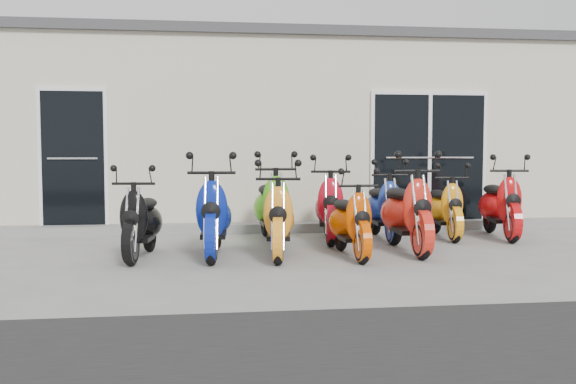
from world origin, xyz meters
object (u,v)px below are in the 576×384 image
at_px(scooter_front_orange_a, 279,208).
at_px(scooter_back_green, 272,197).
at_px(scooter_back_blue, 383,199).
at_px(scooter_front_red, 407,201).
at_px(scooter_front_blue, 214,204).
at_px(scooter_back_extra, 501,196).
at_px(scooter_front_orange_b, 350,212).
at_px(scooter_back_yellow, 445,200).
at_px(scooter_back_red, 329,198).
at_px(scooter_front_black, 141,211).

distance_m(scooter_front_orange_a, scooter_back_green, 1.24).
height_order(scooter_back_green, scooter_back_blue, scooter_back_green).
distance_m(scooter_front_red, scooter_back_blue, 1.15).
bearing_deg(scooter_front_blue, scooter_back_extra, 18.41).
relative_size(scooter_front_orange_b, scooter_back_yellow, 0.98).
bearing_deg(scooter_front_orange_a, scooter_front_blue, 177.32).
xyz_separation_m(scooter_back_green, scooter_back_yellow, (2.65, 0.12, -0.09)).
distance_m(scooter_back_green, scooter_back_red, 0.86).
relative_size(scooter_back_blue, scooter_back_yellow, 1.05).
height_order(scooter_front_red, scooter_back_yellow, scooter_front_red).
xyz_separation_m(scooter_back_yellow, scooter_back_extra, (0.85, -0.09, 0.06)).
distance_m(scooter_back_blue, scooter_back_extra, 1.82).
bearing_deg(scooter_front_orange_a, scooter_front_orange_b, -0.24).
bearing_deg(scooter_back_blue, scooter_front_blue, -153.01).
xyz_separation_m(scooter_front_black, scooter_front_orange_a, (1.70, -0.12, 0.03)).
distance_m(scooter_back_red, scooter_back_extra, 2.64).
bearing_deg(scooter_back_extra, scooter_front_blue, -156.44).
height_order(scooter_front_orange_b, scooter_back_extra, scooter_back_extra).
bearing_deg(scooter_back_green, scooter_front_red, -35.11).
height_order(scooter_front_blue, scooter_front_orange_a, scooter_front_blue).
bearing_deg(scooter_back_extra, scooter_front_red, -139.87).
relative_size(scooter_front_orange_b, scooter_back_extra, 0.89).
height_order(scooter_front_black, scooter_back_extra, scooter_back_extra).
distance_m(scooter_front_black, scooter_back_yellow, 4.55).
distance_m(scooter_front_black, scooter_front_blue, 0.90).
xyz_separation_m(scooter_front_orange_b, scooter_front_red, (0.82, 0.29, 0.10)).
height_order(scooter_back_blue, scooter_back_yellow, scooter_back_blue).
bearing_deg(scooter_back_green, scooter_front_blue, -129.92).
height_order(scooter_front_black, scooter_front_blue, scooter_front_blue).
height_order(scooter_back_blue, scooter_back_extra, scooter_back_extra).
xyz_separation_m(scooter_front_blue, scooter_front_orange_b, (1.69, -0.26, -0.10)).
distance_m(scooter_front_black, scooter_back_green, 2.07).
height_order(scooter_front_red, scooter_back_extra, scooter_front_red).
bearing_deg(scooter_back_extra, scooter_back_yellow, -176.77).
relative_size(scooter_front_blue, scooter_back_blue, 1.10).
relative_size(scooter_front_orange_a, scooter_front_orange_b, 1.09).
distance_m(scooter_front_black, scooter_front_red, 3.41).
bearing_deg(scooter_back_red, scooter_front_red, -44.74).
bearing_deg(scooter_back_extra, scooter_front_orange_b, -143.27).
relative_size(scooter_front_black, scooter_front_orange_a, 0.95).
bearing_deg(scooter_front_orange_b, scooter_front_orange_a, 169.87).
height_order(scooter_front_blue, scooter_front_red, scooter_front_red).
bearing_deg(scooter_back_blue, scooter_back_red, -174.80).
distance_m(scooter_front_black, scooter_back_extra, 5.36).
bearing_deg(scooter_front_black, scooter_back_red, 30.82).
distance_m(scooter_front_red, scooter_back_yellow, 1.54).
distance_m(scooter_front_orange_b, scooter_back_extra, 2.99).
distance_m(scooter_back_green, scooter_back_blue, 1.68).
bearing_deg(scooter_back_yellow, scooter_front_blue, -156.06).
xyz_separation_m(scooter_back_red, scooter_back_extra, (2.64, 0.00, 0.00)).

